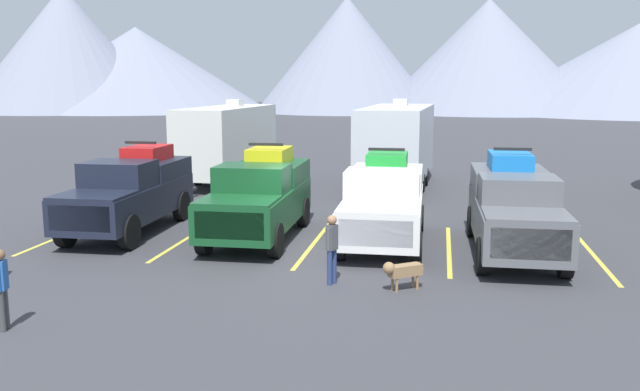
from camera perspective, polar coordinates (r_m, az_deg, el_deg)
ground_plane at (r=17.93m, az=-1.08°, el=-4.80°), size 240.00×240.00×0.00m
pickup_truck_a at (r=20.93m, az=-15.82°, el=0.39°), size 2.20×5.76×2.65m
pickup_truck_b at (r=19.38m, az=-5.17°, el=-0.01°), size 2.27×5.66×2.68m
pickup_truck_c at (r=18.77m, az=5.47°, el=-0.50°), size 2.28×5.37×2.60m
pickup_truck_d at (r=18.35m, az=16.18°, el=-0.93°), size 2.22×5.87×2.71m
lot_stripe_a at (r=21.44m, az=-20.55°, el=-3.00°), size 0.12×5.50×0.01m
lot_stripe_b at (r=19.81m, az=-11.22°, el=-3.57°), size 0.12×5.50×0.01m
lot_stripe_c at (r=18.79m, az=-0.54°, el=-4.11°), size 0.12×5.50×0.01m
lot_stripe_d at (r=18.48m, az=10.93°, el=-4.53°), size 0.12×5.50×0.01m
lot_stripe_e at (r=18.92m, az=22.33°, el=-4.77°), size 0.12×5.50×0.01m
camper_trailer_a at (r=29.83m, az=-7.91°, el=4.74°), size 2.71×8.28×3.66m
camper_trailer_b at (r=28.44m, az=6.57°, el=4.58°), size 2.95×8.83×3.72m
person_a at (r=14.92m, az=1.02°, el=-4.21°), size 0.27×0.32×1.58m
person_c at (r=13.53m, az=-25.50°, el=-6.82°), size 0.22×0.33×1.52m
dog at (r=14.69m, az=6.92°, el=-6.36°), size 0.89×0.69×0.67m
mountain_ridge at (r=98.00m, az=8.16°, el=11.17°), size 135.94×44.35×17.98m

